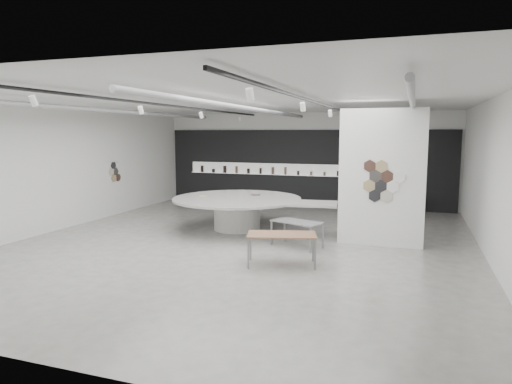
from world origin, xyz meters
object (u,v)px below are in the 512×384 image
(partition_column, at_px, (382,178))
(sample_table_wood, at_px, (282,236))
(display_island, at_px, (240,209))
(sample_table_stone, at_px, (297,223))
(kitchen_counter, at_px, (394,200))

(partition_column, bearing_deg, sample_table_wood, -126.24)
(display_island, height_order, sample_table_stone, display_island)
(sample_table_stone, bearing_deg, partition_column, 24.09)
(partition_column, height_order, display_island, partition_column)
(partition_column, bearing_deg, display_island, 172.19)
(sample_table_stone, relative_size, kitchen_counter, 0.93)
(partition_column, height_order, sample_table_wood, partition_column)
(sample_table_wood, height_order, kitchen_counter, kitchen_counter)
(display_island, relative_size, kitchen_counter, 3.42)
(display_island, bearing_deg, kitchen_counter, 41.41)
(sample_table_wood, bearing_deg, kitchen_counter, 75.70)
(sample_table_wood, bearing_deg, display_island, 125.08)
(sample_table_wood, relative_size, kitchen_counter, 1.07)
(sample_table_stone, xyz_separation_m, kitchen_counter, (2.17, 6.42, -0.18))
(sample_table_wood, distance_m, kitchen_counter, 8.44)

